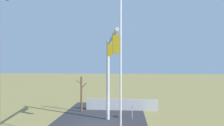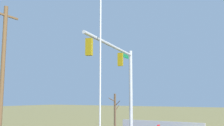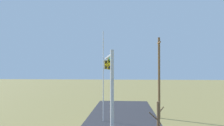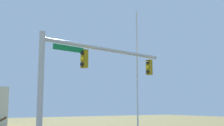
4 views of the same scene
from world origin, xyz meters
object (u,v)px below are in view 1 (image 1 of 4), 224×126
object	(u,v)px
signal_mast	(110,63)
bare_tree	(81,94)
flagpole	(121,67)
open_sign	(132,109)

from	to	relation	value
signal_mast	bare_tree	xyz separation A→B (m)	(4.94, 3.36, -3.14)
bare_tree	signal_mast	bearing A→B (deg)	-145.76
flagpole	open_sign	xyz separation A→B (m)	(7.01, -0.78, -3.93)
bare_tree	open_sign	size ratio (longest dim) A/B	2.98
flagpole	signal_mast	bearing A→B (deg)	12.97
flagpole	bare_tree	distance (m)	10.81
bare_tree	open_sign	bearing A→B (deg)	-114.98
signal_mast	flagpole	xyz separation A→B (m)	(-4.48, -1.03, -0.18)
flagpole	open_sign	size ratio (longest dim) A/B	7.93
signal_mast	flagpole	bearing A→B (deg)	-167.03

